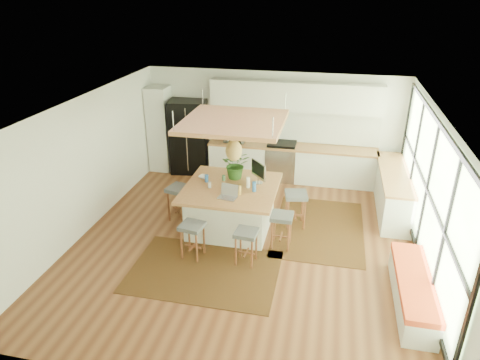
% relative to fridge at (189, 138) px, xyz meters
% --- Properties ---
extents(floor, '(7.00, 7.00, 0.00)m').
position_rel_fridge_xyz_m(floor, '(2.16, -3.21, -0.93)').
color(floor, '#5D2F1A').
rests_on(floor, ground).
extents(ceiling, '(7.00, 7.00, 0.00)m').
position_rel_fridge_xyz_m(ceiling, '(2.16, -3.21, 1.78)').
color(ceiling, white).
rests_on(ceiling, ground).
extents(wall_back, '(6.50, 0.00, 6.50)m').
position_rel_fridge_xyz_m(wall_back, '(2.16, 0.29, 0.42)').
color(wall_back, white).
rests_on(wall_back, ground).
extents(wall_front, '(6.50, 0.00, 6.50)m').
position_rel_fridge_xyz_m(wall_front, '(2.16, -6.71, 0.42)').
color(wall_front, white).
rests_on(wall_front, ground).
extents(wall_left, '(0.00, 7.00, 7.00)m').
position_rel_fridge_xyz_m(wall_left, '(-1.09, -3.21, 0.42)').
color(wall_left, white).
rests_on(wall_left, ground).
extents(wall_right, '(0.00, 7.00, 7.00)m').
position_rel_fridge_xyz_m(wall_right, '(5.41, -3.21, 0.42)').
color(wall_right, white).
rests_on(wall_right, ground).
extents(window_wall, '(0.10, 6.20, 2.60)m').
position_rel_fridge_xyz_m(window_wall, '(5.38, -3.21, 0.47)').
color(window_wall, black).
rests_on(window_wall, wall_right).
extents(pantry, '(0.55, 0.60, 2.25)m').
position_rel_fridge_xyz_m(pantry, '(-0.79, -0.03, 0.20)').
color(pantry, silver).
rests_on(pantry, floor).
extents(back_counter_base, '(4.20, 0.60, 0.88)m').
position_rel_fridge_xyz_m(back_counter_base, '(2.71, -0.03, -0.49)').
color(back_counter_base, silver).
rests_on(back_counter_base, floor).
extents(back_counter_top, '(4.24, 0.64, 0.05)m').
position_rel_fridge_xyz_m(back_counter_top, '(2.71, -0.03, -0.03)').
color(back_counter_top, '#A5673A').
rests_on(back_counter_top, back_counter_base).
extents(backsplash, '(4.20, 0.02, 0.80)m').
position_rel_fridge_xyz_m(backsplash, '(2.71, 0.27, 0.43)').
color(backsplash, white).
rests_on(backsplash, wall_back).
extents(upper_cabinets, '(4.20, 0.34, 0.70)m').
position_rel_fridge_xyz_m(upper_cabinets, '(2.71, 0.11, 1.22)').
color(upper_cabinets, silver).
rests_on(upper_cabinets, wall_back).
extents(range, '(0.76, 0.62, 1.00)m').
position_rel_fridge_xyz_m(range, '(2.46, -0.03, -0.43)').
color(range, '#A5A5AA').
rests_on(range, floor).
extents(right_counter_base, '(0.60, 2.50, 0.88)m').
position_rel_fridge_xyz_m(right_counter_base, '(5.09, -1.21, -0.49)').
color(right_counter_base, silver).
rests_on(right_counter_base, floor).
extents(right_counter_top, '(0.64, 2.54, 0.05)m').
position_rel_fridge_xyz_m(right_counter_top, '(5.09, -1.21, -0.03)').
color(right_counter_top, '#A5673A').
rests_on(right_counter_top, right_counter_base).
extents(window_bench, '(0.52, 2.00, 0.50)m').
position_rel_fridge_xyz_m(window_bench, '(5.11, -4.41, -0.68)').
color(window_bench, silver).
rests_on(window_bench, floor).
extents(ceiling_panel, '(1.86, 1.86, 0.80)m').
position_rel_fridge_xyz_m(ceiling_panel, '(1.86, -2.81, 1.12)').
color(ceiling_panel, '#A5673A').
rests_on(ceiling_panel, ceiling).
extents(rug_near, '(2.60, 1.80, 0.01)m').
position_rel_fridge_xyz_m(rug_near, '(1.66, -4.30, -0.92)').
color(rug_near, black).
rests_on(rug_near, floor).
extents(rug_right, '(1.80, 2.60, 0.01)m').
position_rel_fridge_xyz_m(rug_right, '(3.57, -2.36, -0.92)').
color(rug_right, black).
rests_on(rug_right, floor).
extents(fridge, '(1.06, 0.89, 1.94)m').
position_rel_fridge_xyz_m(fridge, '(0.00, 0.00, 0.00)').
color(fridge, black).
rests_on(fridge, floor).
extents(island, '(1.85, 1.85, 0.93)m').
position_rel_fridge_xyz_m(island, '(1.77, -2.70, -0.46)').
color(island, '#A5673A').
rests_on(island, floor).
extents(stool_near_left, '(0.46, 0.46, 0.68)m').
position_rel_fridge_xyz_m(stool_near_left, '(1.33, -3.89, -0.57)').
color(stool_near_left, '#4A4D51').
rests_on(stool_near_left, floor).
extents(stool_near_right, '(0.42, 0.42, 0.66)m').
position_rel_fridge_xyz_m(stool_near_right, '(2.33, -3.88, -0.57)').
color(stool_near_right, '#4A4D51').
rests_on(stool_near_right, floor).
extents(stool_right_front, '(0.42, 0.42, 0.69)m').
position_rel_fridge_xyz_m(stool_right_front, '(2.88, -3.20, -0.57)').
color(stool_right_front, '#4A4D51').
rests_on(stool_right_front, floor).
extents(stool_right_back, '(0.52, 0.52, 0.75)m').
position_rel_fridge_xyz_m(stool_right_back, '(3.06, -2.34, -0.57)').
color(stool_right_back, '#4A4D51').
rests_on(stool_right_back, floor).
extents(stool_left_side, '(0.55, 0.55, 0.76)m').
position_rel_fridge_xyz_m(stool_left_side, '(0.63, -2.60, -0.57)').
color(stool_left_side, '#4A4D51').
rests_on(stool_left_side, floor).
extents(laptop, '(0.40, 0.42, 0.26)m').
position_rel_fridge_xyz_m(laptop, '(1.83, -3.21, 0.12)').
color(laptop, '#A5A5AA').
rests_on(laptop, island).
extents(monitor, '(0.47, 0.50, 0.47)m').
position_rel_fridge_xyz_m(monitor, '(2.28, -2.41, 0.26)').
color(monitor, '#A5A5AA').
rests_on(monitor, island).
extents(microwave, '(0.54, 0.31, 0.36)m').
position_rel_fridge_xyz_m(microwave, '(1.24, -0.05, 0.18)').
color(microwave, '#A5A5AA').
rests_on(microwave, back_counter_top).
extents(island_plant, '(0.68, 0.73, 0.48)m').
position_rel_fridge_xyz_m(island_plant, '(1.78, -2.26, 0.25)').
color(island_plant, '#1E4C19').
rests_on(island_plant, island).
extents(island_bowl, '(0.26, 0.26, 0.05)m').
position_rel_fridge_xyz_m(island_bowl, '(1.12, -2.41, 0.03)').
color(island_bowl, white).
rests_on(island_bowl, island).
extents(island_bottle_0, '(0.07, 0.07, 0.19)m').
position_rel_fridge_xyz_m(island_bottle_0, '(1.22, -2.60, 0.10)').
color(island_bottle_0, blue).
rests_on(island_bottle_0, island).
extents(island_bottle_1, '(0.07, 0.07, 0.19)m').
position_rel_fridge_xyz_m(island_bottle_1, '(1.37, -2.85, 0.10)').
color(island_bottle_1, '#B9B9BF').
rests_on(island_bottle_1, island).
extents(island_bottle_2, '(0.07, 0.07, 0.19)m').
position_rel_fridge_xyz_m(island_bottle_2, '(2.02, -3.00, 0.10)').
color(island_bottle_2, '#AF823A').
rests_on(island_bottle_2, island).
extents(island_bottle_3, '(0.07, 0.07, 0.19)m').
position_rel_fridge_xyz_m(island_bottle_3, '(2.12, -2.65, 0.10)').
color(island_bottle_3, white).
rests_on(island_bottle_3, island).
extents(island_bottle_4, '(0.07, 0.07, 0.19)m').
position_rel_fridge_xyz_m(island_bottle_4, '(1.57, -2.45, 0.10)').
color(island_bottle_4, '#4C7F58').
rests_on(island_bottle_4, island).
extents(island_bottle_5, '(0.07, 0.07, 0.19)m').
position_rel_fridge_xyz_m(island_bottle_5, '(2.27, -2.80, 0.10)').
color(island_bottle_5, blue).
rests_on(island_bottle_5, island).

